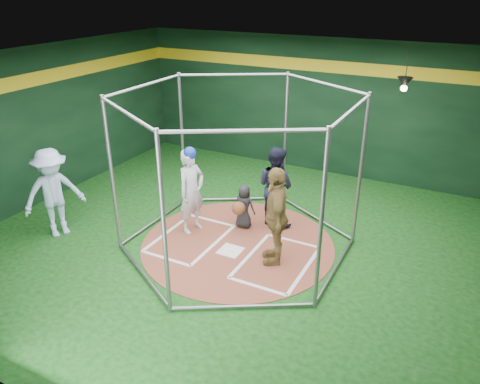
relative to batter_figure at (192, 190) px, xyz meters
The scene contains 12 objects.
room_shell 1.37m from the batter_figure, ahead, with size 10.10×9.10×3.53m.
clay_disc 1.42m from the batter_figure, ahead, with size 3.80×3.80×0.01m, color brown.
home_plate 1.46m from the batter_figure, 19.22° to the right, with size 0.43×0.43×0.01m, color white.
batter_box_left 0.97m from the batter_figure, 67.22° to the right, with size 1.17×1.77×0.01m.
batter_box_right 2.25m from the batter_figure, ahead, with size 1.17×1.77×0.01m.
batting_cage 1.24m from the batter_figure, ahead, with size 4.05×4.67×3.00m.
pendant_lamp_near 5.15m from the batter_figure, 46.95° to the left, with size 0.34×0.34×0.90m.
batter_figure is the anchor object (origin of this frame).
visitor_leopard 1.98m from the batter_figure, ahead, with size 1.09×0.45×1.86m, color #AD8D4A.
catcher_figure 1.13m from the batter_figure, 33.62° to the left, with size 0.47×0.55×0.95m.
umpire 1.74m from the batter_figure, 37.88° to the left, with size 0.83×0.65×1.71m, color black.
bystander_blue 2.73m from the batter_figure, 149.70° to the right, with size 1.19×0.68×1.84m, color #ACC2E3.
Camera 1 is at (3.72, -7.06, 4.80)m, focal length 35.00 mm.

